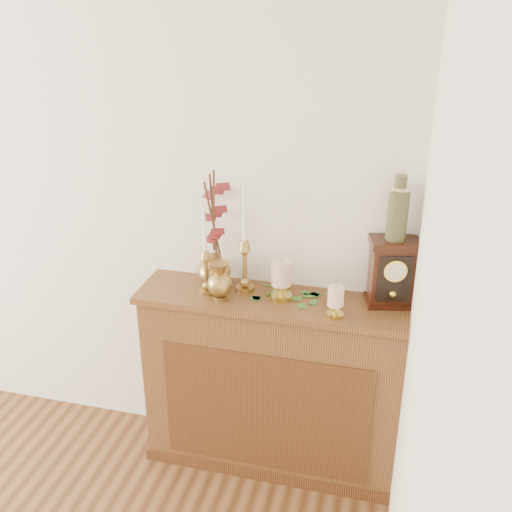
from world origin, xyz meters
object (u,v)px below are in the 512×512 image
(bud_vase, at_px, (220,282))
(ginger_jar, at_px, (216,231))
(ceramic_vase, at_px, (398,211))
(candlestick_center, at_px, (245,257))
(candlestick_left, at_px, (206,265))
(mantel_clock, at_px, (392,273))

(bud_vase, distance_m, ginger_jar, 0.25)
(bud_vase, xyz_separation_m, ceramic_vase, (0.73, 0.16, 0.34))
(candlestick_center, relative_size, ginger_jar, 0.89)
(candlestick_left, bearing_deg, ceramic_vase, 7.37)
(candlestick_center, distance_m, mantel_clock, 0.64)
(candlestick_center, relative_size, ceramic_vase, 1.82)
(candlestick_left, relative_size, candlestick_center, 0.84)
(ginger_jar, height_order, ceramic_vase, ceramic_vase)
(candlestick_center, relative_size, bud_vase, 2.82)
(mantel_clock, bearing_deg, candlestick_center, 170.20)
(candlestick_left, height_order, mantel_clock, candlestick_left)
(ceramic_vase, bearing_deg, ginger_jar, 179.08)
(candlestick_center, height_order, ginger_jar, ginger_jar)
(candlestick_center, distance_m, bud_vase, 0.16)
(ceramic_vase, bearing_deg, candlestick_center, -176.43)
(candlestick_left, xyz_separation_m, ceramic_vase, (0.81, 0.10, 0.29))
(candlestick_center, bearing_deg, ceramic_vase, 3.57)
(mantel_clock, xyz_separation_m, ceramic_vase, (-0.00, 0.00, 0.28))
(candlestick_center, height_order, ceramic_vase, ceramic_vase)
(mantel_clock, bearing_deg, ceramic_vase, 90.00)
(candlestick_left, bearing_deg, candlestick_center, 21.51)
(candlestick_left, relative_size, bud_vase, 2.37)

